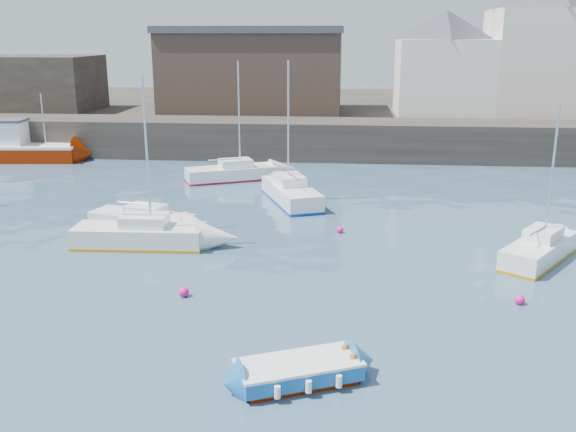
# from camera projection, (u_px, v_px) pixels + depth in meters

# --- Properties ---
(water) EXTENTS (220.00, 220.00, 0.00)m
(water) POSITION_uv_depth(u_px,v_px,m) (252.00, 374.00, 19.09)
(water) COLOR #2D4760
(water) RESTS_ON ground
(quay_wall) EXTENTS (90.00, 5.00, 3.00)m
(quay_wall) POSITION_uv_depth(u_px,v_px,m) (313.00, 139.00, 52.20)
(quay_wall) COLOR #28231E
(quay_wall) RESTS_ON ground
(land_strip) EXTENTS (90.00, 32.00, 2.80)m
(land_strip) POSITION_uv_depth(u_px,v_px,m) (322.00, 114.00, 69.47)
(land_strip) COLOR #28231E
(land_strip) RESTS_ON ground
(bldg_east_a) EXTENTS (13.36, 13.36, 11.80)m
(bldg_east_a) POSITION_uv_depth(u_px,v_px,m) (550.00, 45.00, 55.18)
(bldg_east_a) COLOR beige
(bldg_east_a) RESTS_ON land_strip
(bldg_east_d) EXTENTS (11.14, 11.14, 8.95)m
(bldg_east_d) POSITION_uv_depth(u_px,v_px,m) (444.00, 62.00, 55.87)
(bldg_east_d) COLOR white
(bldg_east_d) RESTS_ON land_strip
(warehouse) EXTENTS (16.40, 10.40, 7.60)m
(warehouse) POSITION_uv_depth(u_px,v_px,m) (253.00, 69.00, 58.98)
(warehouse) COLOR #3D2D26
(warehouse) RESTS_ON land_strip
(bldg_west) EXTENTS (14.00, 8.00, 5.00)m
(bldg_west) POSITION_uv_depth(u_px,v_px,m) (20.00, 83.00, 60.28)
(bldg_west) COLOR #353028
(bldg_west) RESTS_ON land_strip
(blue_dinghy) EXTENTS (3.92, 2.84, 0.69)m
(blue_dinghy) POSITION_uv_depth(u_px,v_px,m) (299.00, 371.00, 18.53)
(blue_dinghy) COLOR #7F1A00
(blue_dinghy) RESTS_ON ground
(fishing_boat) EXTENTS (8.23, 3.65, 5.31)m
(fishing_boat) POSITION_uv_depth(u_px,v_px,m) (24.00, 148.00, 50.93)
(fishing_boat) COLOR #7F1A00
(fishing_boat) RESTS_ON ground
(sailboat_a) EXTENTS (6.22, 2.19, 8.00)m
(sailboat_a) POSITION_uv_depth(u_px,v_px,m) (140.00, 235.00, 30.43)
(sailboat_a) COLOR white
(sailboat_a) RESTS_ON ground
(sailboat_b) EXTENTS (5.78, 3.20, 7.09)m
(sailboat_b) POSITION_uv_depth(u_px,v_px,m) (142.00, 220.00, 33.23)
(sailboat_b) COLOR white
(sailboat_b) RESTS_ON ground
(sailboat_c) EXTENTS (4.44, 5.25, 6.93)m
(sailboat_c) POSITION_uv_depth(u_px,v_px,m) (540.00, 249.00, 28.51)
(sailboat_c) COLOR white
(sailboat_c) RESTS_ON ground
(sailboat_f) EXTENTS (4.26, 6.68, 8.29)m
(sailboat_f) POSITION_uv_depth(u_px,v_px,m) (291.00, 193.00, 38.46)
(sailboat_f) COLOR white
(sailboat_f) RESTS_ON ground
(sailboat_h) EXTENTS (6.51, 4.39, 8.03)m
(sailboat_h) POSITION_uv_depth(u_px,v_px,m) (232.00, 173.00, 44.27)
(sailboat_h) COLOR white
(sailboat_h) RESTS_ON ground
(buoy_near) EXTENTS (0.40, 0.40, 0.40)m
(buoy_near) POSITION_uv_depth(u_px,v_px,m) (184.00, 296.00, 24.74)
(buoy_near) COLOR #FF0E87
(buoy_near) RESTS_ON ground
(buoy_mid) EXTENTS (0.38, 0.38, 0.38)m
(buoy_mid) POSITION_uv_depth(u_px,v_px,m) (519.00, 304.00, 24.04)
(buoy_mid) COLOR #FF0E87
(buoy_mid) RESTS_ON ground
(buoy_far) EXTENTS (0.34, 0.34, 0.34)m
(buoy_far) POSITION_uv_depth(u_px,v_px,m) (340.00, 233.00, 32.66)
(buoy_far) COLOR #FF0E87
(buoy_far) RESTS_ON ground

